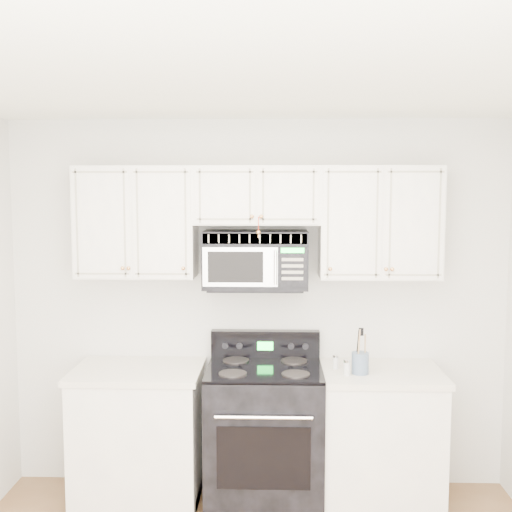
{
  "coord_description": "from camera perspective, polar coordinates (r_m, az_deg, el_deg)",
  "views": [
    {
      "loc": [
        0.13,
        -2.74,
        2.11
      ],
      "look_at": [
        0.0,
        1.3,
        1.69
      ],
      "focal_mm": 45.0,
      "sensor_mm": 36.0,
      "label": 1
    }
  ],
  "objects": [
    {
      "name": "room",
      "position": [
        2.86,
        -0.82,
        -10.54
      ],
      "size": [
        3.51,
        3.51,
        2.61
      ],
      "color": "brown",
      "rests_on": "ground"
    },
    {
      "name": "base_cabinet_left",
      "position": [
        4.6,
        -10.34,
        -15.69
      ],
      "size": [
        0.86,
        0.65,
        0.92
      ],
      "color": "white",
      "rests_on": "ground"
    },
    {
      "name": "base_cabinet_right",
      "position": [
        4.56,
        10.57,
        -15.91
      ],
      "size": [
        0.86,
        0.65,
        0.92
      ],
      "color": "white",
      "rests_on": "ground"
    },
    {
      "name": "range",
      "position": [
        4.48,
        0.76,
        -15.42
      ],
      "size": [
        0.77,
        0.7,
        1.12
      ],
      "color": "black",
      "rests_on": "ground"
    },
    {
      "name": "upper_cabinets",
      "position": [
        4.33,
        0.12,
        3.54
      ],
      "size": [
        2.44,
        0.37,
        0.75
      ],
      "color": "white",
      "rests_on": "ground"
    },
    {
      "name": "microwave",
      "position": [
        4.34,
        -0.04,
        -0.29
      ],
      "size": [
        0.7,
        0.4,
        0.39
      ],
      "color": "black",
      "rests_on": "ground"
    },
    {
      "name": "utensil_crock",
      "position": [
        4.28,
        9.25,
        -9.32
      ],
      "size": [
        0.11,
        0.11,
        0.3
      ],
      "color": "#466078",
      "rests_on": "base_cabinet_right"
    },
    {
      "name": "shaker_salt",
      "position": [
        4.37,
        7.1,
        -9.31
      ],
      "size": [
        0.04,
        0.04,
        0.09
      ],
      "color": "beige",
      "rests_on": "base_cabinet_right"
    },
    {
      "name": "shaker_pepper",
      "position": [
        4.23,
        8.08,
        -9.78
      ],
      "size": [
        0.04,
        0.04,
        0.1
      ],
      "color": "beige",
      "rests_on": "base_cabinet_right"
    }
  ]
}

